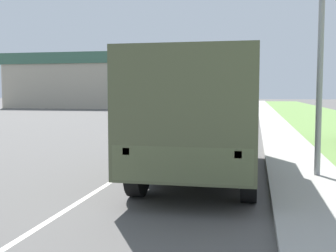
{
  "coord_description": "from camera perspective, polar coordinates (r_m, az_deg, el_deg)",
  "views": [
    {
      "loc": [
        3.27,
        2.21,
        2.1
      ],
      "look_at": [
        0.83,
        14.0,
        1.13
      ],
      "focal_mm": 45.0,
      "sensor_mm": 36.0,
      "label": 1
    }
  ],
  "objects": [
    {
      "name": "military_truck",
      "position": [
        10.32,
        5.04,
        2.01
      ],
      "size": [
        2.5,
        7.16,
        2.91
      ],
      "color": "#545B3D",
      "rests_on": "ground"
    },
    {
      "name": "sidewalk_right",
      "position": [
        37.86,
        13.53,
        1.41
      ],
      "size": [
        1.8,
        120.0,
        0.12
      ],
      "color": "#ADAAA3",
      "rests_on": "ground"
    },
    {
      "name": "grass_strip_right",
      "position": [
        38.26,
        20.13,
        1.21
      ],
      "size": [
        7.0,
        120.0,
        0.02
      ],
      "color": "#6B9347",
      "rests_on": "ground"
    },
    {
      "name": "building_distant",
      "position": [
        58.08,
        -10.88,
        6.0
      ],
      "size": [
        20.67,
        9.32,
        7.07
      ],
      "color": "#B2A893",
      "rests_on": "ground"
    },
    {
      "name": "ground_plane",
      "position": [
        37.99,
        6.73,
        1.43
      ],
      "size": [
        180.0,
        180.0,
        0.0
      ],
      "primitive_type": "plane",
      "color": "#565451"
    },
    {
      "name": "car_nearest_ahead",
      "position": [
        21.02,
        -3.22,
        0.64
      ],
      "size": [
        1.92,
        4.37,
        1.4
      ],
      "color": "silver",
      "rests_on": "ground"
    },
    {
      "name": "car_second_ahead",
      "position": [
        32.98,
        3.01,
        2.16
      ],
      "size": [
        1.87,
        4.54,
        1.51
      ],
      "color": "tan",
      "rests_on": "ground"
    },
    {
      "name": "lane_centre_stripe",
      "position": [
        37.99,
        6.73,
        1.43
      ],
      "size": [
        0.12,
        120.0,
        0.0
      ],
      "color": "silver",
      "rests_on": "ground"
    }
  ]
}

